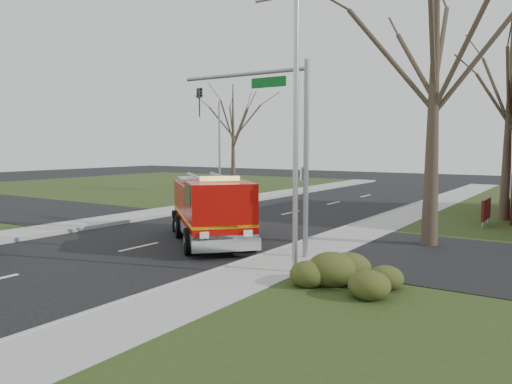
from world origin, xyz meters
The scene contains 12 objects.
ground centered at (0.00, 0.00, 0.00)m, with size 120.00×120.00×0.00m, color black.
sidewalk_right centered at (6.20, 0.00, 0.07)m, with size 2.40×80.00×0.15m, color gray.
sidewalk_left centered at (-6.20, 0.00, 0.07)m, with size 2.40×80.00×0.15m, color gray.
health_center_sign centered at (10.50, 12.50, 0.88)m, with size 0.12×2.00×1.40m.
hedge_corner centered at (9.00, -1.00, 0.58)m, with size 2.80×2.00×0.90m, color #384017.
bare_tree_near centered at (9.50, 6.00, 7.41)m, with size 6.00×6.00×12.00m.
bare_tree_far centered at (11.00, 15.00, 6.49)m, with size 5.25×5.25×10.50m.
bare_tree_left centered at (-10.00, 20.00, 5.56)m, with size 4.50×4.50×9.00m.
traffic_signal_mast centered at (5.21, 1.50, 4.71)m, with size 5.29×0.18×6.80m.
streetlight_pole centered at (7.14, -0.50, 4.55)m, with size 1.48×0.16×8.40m.
utility_pole_far centered at (-6.80, 14.00, 3.50)m, with size 0.14×0.14×7.00m, color gray.
fire_engine centered at (1.62, 2.45, 1.28)m, with size 6.79×6.49×2.83m.
Camera 1 is at (14.36, -13.48, 3.93)m, focal length 35.00 mm.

